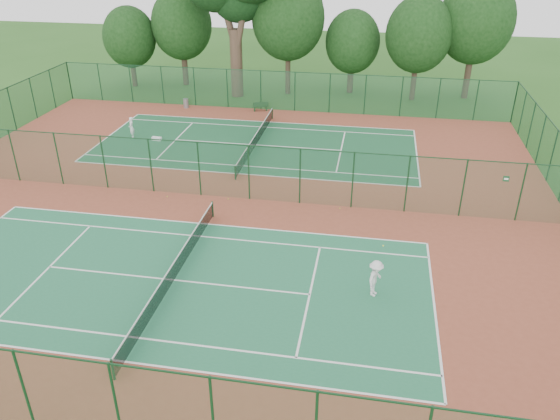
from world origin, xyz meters
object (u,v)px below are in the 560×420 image
object	(u,v)px
player_near	(375,278)
kit_bag	(157,139)
trash_bin	(186,103)
bench	(261,106)
player_far	(131,128)

from	to	relation	value
player_near	kit_bag	distance (m)	24.17
trash_bin	bench	xyz separation A→B (m)	(6.88, 0.21, 0.02)
player_far	bench	xyz separation A→B (m)	(8.44, 8.52, -0.40)
kit_bag	bench	bearing A→B (deg)	59.35
bench	kit_bag	size ratio (longest dim) A/B	1.92
player_far	bench	distance (m)	12.00
player_near	kit_bag	size ratio (longest dim) A/B	2.40
trash_bin	kit_bag	bearing A→B (deg)	-86.50
player_far	kit_bag	xyz separation A→B (m)	(2.08, -0.23, -0.70)
bench	kit_bag	bearing A→B (deg)	-147.08
player_near	bench	distance (m)	27.99
player_near	kit_bag	bearing A→B (deg)	64.20
trash_bin	kit_bag	xyz separation A→B (m)	(0.52, -8.54, -0.28)
player_near	trash_bin	size ratio (longest dim) A/B	2.12
trash_bin	kit_bag	distance (m)	8.56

